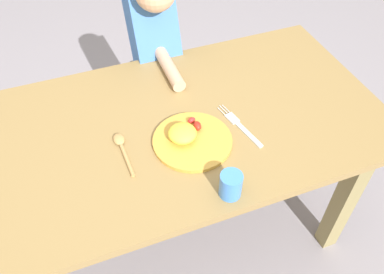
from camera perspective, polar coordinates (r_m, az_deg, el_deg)
ground_plane at (r=1.91m, az=-1.89°, el=-13.44°), size 8.00×8.00×0.00m
dining_table at (r=1.42m, az=-2.47°, el=-1.28°), size 1.45×0.78×0.72m
plate at (r=1.27m, az=-0.32°, el=-0.17°), size 0.26×0.26×0.06m
fork at (r=1.33m, az=6.98°, el=1.51°), size 0.07×0.22×0.01m
spoon at (r=1.27m, az=-10.02°, el=-1.46°), size 0.04×0.19×0.02m
drinking_cup at (r=1.12m, az=5.59°, el=-6.87°), size 0.06×0.06×0.08m
person at (r=1.79m, az=-5.16°, el=9.11°), size 0.18×0.45×1.07m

